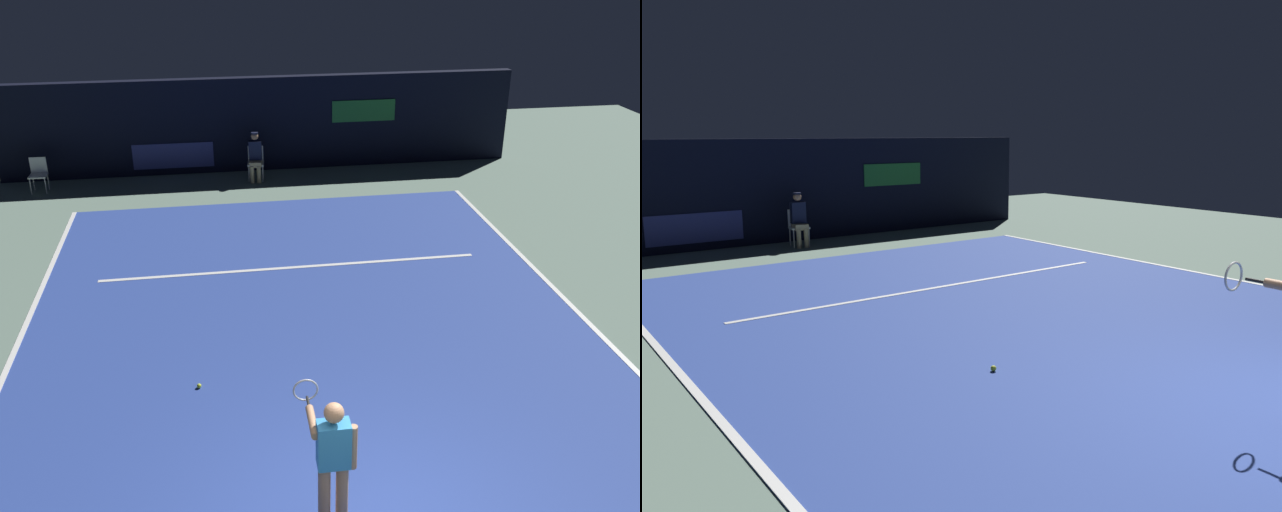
# 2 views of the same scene
# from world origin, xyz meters

# --- Properties ---
(ground_plane) EXTENTS (28.86, 28.86, 0.00)m
(ground_plane) POSITION_xyz_m (0.00, 4.93, 0.00)
(ground_plane) COLOR slate
(court_surface) EXTENTS (9.75, 11.85, 0.01)m
(court_surface) POSITION_xyz_m (0.00, 4.93, 0.01)
(court_surface) COLOR #2D479E
(court_surface) RESTS_ON ground
(line_sideline_left) EXTENTS (0.10, 11.85, 0.01)m
(line_sideline_left) POSITION_xyz_m (4.83, 4.93, 0.01)
(line_sideline_left) COLOR white
(line_sideline_left) RESTS_ON court_surface
(line_sideline_right) EXTENTS (0.10, 11.85, 0.01)m
(line_sideline_right) POSITION_xyz_m (-4.83, 4.93, 0.01)
(line_sideline_right) COLOR white
(line_sideline_right) RESTS_ON court_surface
(line_service) EXTENTS (7.61, 0.10, 0.01)m
(line_service) POSITION_xyz_m (0.00, 7.00, 0.01)
(line_service) COLOR white
(line_service) RESTS_ON court_surface
(back_wall) EXTENTS (14.30, 0.33, 2.60)m
(back_wall) POSITION_xyz_m (-0.00, 13.57, 1.30)
(back_wall) COLOR black
(back_wall) RESTS_ON ground
(tennis_player) EXTENTS (0.61, 0.93, 1.73)m
(tennis_player) POSITION_xyz_m (-0.37, 0.30, 0.99)
(tennis_player) COLOR tan
(tennis_player) RESTS_ON ground
(line_judge_on_chair) EXTENTS (0.48, 0.56, 1.32)m
(line_judge_on_chair) POSITION_xyz_m (-0.29, 12.60, 0.69)
(line_judge_on_chair) COLOR white
(line_judge_on_chair) RESTS_ON ground
(courtside_chair_near) EXTENTS (0.45, 0.42, 0.88)m
(courtside_chair_near) POSITION_xyz_m (-5.93, 12.61, 0.50)
(courtside_chair_near) COLOR white
(courtside_chair_near) RESTS_ON ground
(tennis_ball) EXTENTS (0.07, 0.07, 0.07)m
(tennis_ball) POSITION_xyz_m (-1.87, 3.19, 0.05)
(tennis_ball) COLOR #CCE033
(tennis_ball) RESTS_ON court_surface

